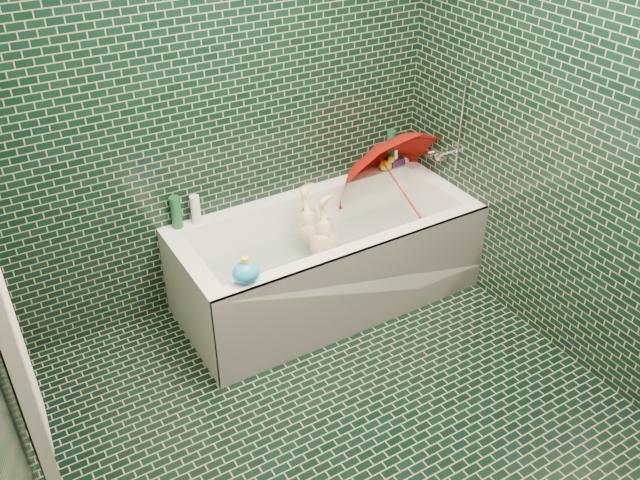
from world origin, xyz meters
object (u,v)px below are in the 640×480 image
rubber_duck (387,164)px  bathtub (328,269)px  umbrella (401,189)px  child (324,254)px  bath_toy (246,272)px

rubber_duck → bathtub: bearing=-134.4°
umbrella → child: bearing=-170.6°
bath_toy → rubber_duck: bearing=39.3°
bathtub → umbrella: 0.66m
child → rubber_duck: 0.75m
bathtub → umbrella: (0.57, 0.10, 0.32)m
bathtub → child: 0.10m
umbrella → bath_toy: umbrella is taller
child → umbrella: umbrella is taller
rubber_duck → child: bearing=-136.7°
rubber_duck → bath_toy: bearing=-135.6°
bathtub → child: (-0.02, 0.02, 0.10)m
umbrella → rubber_duck: umbrella is taller
child → bath_toy: size_ratio=5.20×
bathtub → child: bathtub is taller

